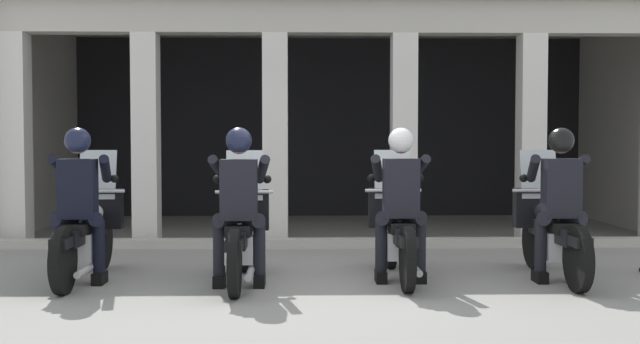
% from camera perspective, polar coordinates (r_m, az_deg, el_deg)
% --- Properties ---
extents(ground_plane, '(80.00, 80.00, 0.00)m').
position_cam_1_polar(ground_plane, '(10.85, -0.32, -5.31)').
color(ground_plane, gray).
extents(station_building, '(10.17, 4.47, 3.54)m').
position_cam_1_polar(station_building, '(13.07, 0.99, 5.72)').
color(station_building, black).
rests_on(station_building, ground).
extents(kerb_strip, '(9.67, 0.24, 0.12)m').
position_cam_1_polar(kerb_strip, '(10.43, 1.59, -5.30)').
color(kerb_strip, '#B7B5AD').
rests_on(kerb_strip, ground).
extents(motorcycle_far_left, '(0.62, 2.04, 1.35)m').
position_cam_1_polar(motorcycle_far_left, '(8.41, -16.92, -4.25)').
color(motorcycle_far_left, black).
rests_on(motorcycle_far_left, ground).
extents(police_officer_far_left, '(0.63, 0.61, 1.58)m').
position_cam_1_polar(police_officer_far_left, '(8.10, -17.50, -1.40)').
color(police_officer_far_left, black).
rests_on(police_officer_far_left, ground).
extents(motorcycle_center_left, '(0.62, 2.04, 1.35)m').
position_cam_1_polar(motorcycle_center_left, '(7.95, -5.84, -4.54)').
color(motorcycle_center_left, black).
rests_on(motorcycle_center_left, ground).
extents(police_officer_center_left, '(0.63, 0.61, 1.58)m').
position_cam_1_polar(police_officer_center_left, '(7.63, -6.04, -1.54)').
color(police_officer_center_left, black).
rests_on(police_officer_center_left, ground).
extents(motorcycle_center_right, '(0.62, 2.04, 1.35)m').
position_cam_1_polar(motorcycle_center_right, '(8.19, 5.75, -4.34)').
color(motorcycle_center_right, black).
rests_on(motorcycle_center_right, ground).
extents(police_officer_center_right, '(0.63, 0.61, 1.58)m').
position_cam_1_polar(police_officer_center_right, '(7.87, 6.01, -1.42)').
color(police_officer_center_right, black).
rests_on(police_officer_center_right, ground).
extents(motorcycle_far_right, '(0.62, 2.04, 1.35)m').
position_cam_1_polar(motorcycle_far_right, '(8.51, 16.78, -4.18)').
color(motorcycle_far_right, black).
rests_on(motorcycle_far_right, ground).
extents(police_officer_far_right, '(0.63, 0.61, 1.58)m').
position_cam_1_polar(police_officer_far_right, '(8.20, 17.43, -1.36)').
color(police_officer_far_right, black).
rests_on(police_officer_far_right, ground).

